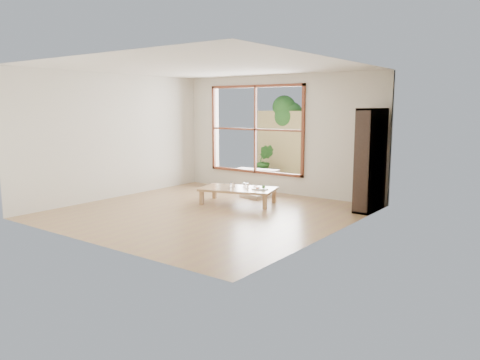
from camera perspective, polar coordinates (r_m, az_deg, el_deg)
The scene contains 15 objects.
ground at distance 8.64m, azimuth -3.99°, elevation -3.90°, with size 5.00×5.00×0.00m, color #956C4A.
low_table at distance 9.30m, azimuth -0.21°, elevation -1.20°, with size 1.62×1.20×0.32m.
floor_cushion at distance 10.05m, azimuth 2.15°, elevation -1.82°, with size 0.56×0.56×0.08m, color beige.
bookshelf at distance 8.93m, azimuth 15.63°, elevation 2.36°, with size 0.30×0.85×1.89m, color #30221A.
glass_tall at distance 9.28m, azimuth -1.00°, elevation -0.60°, with size 0.07×0.07×0.12m, color silver.
glass_mid at distance 9.28m, azimuth 0.85°, elevation -0.70°, with size 0.07×0.07×0.09m, color silver.
glass_short at distance 9.41m, azimuth 0.53°, elevation -0.60°, with size 0.06×0.06×0.08m, color silver.
glass_small at distance 9.38m, azimuth -0.80°, elevation -0.65°, with size 0.06×0.06×0.08m, color silver.
food_tray at distance 9.13m, azimuth 2.52°, elevation -1.04°, with size 0.29×0.22×0.08m.
deck at distance 11.82m, azimuth 5.03°, elevation -0.42°, with size 2.80×2.00×0.05m, color #383229.
garden_bench at distance 11.70m, azimuth 2.11°, elevation 1.06°, with size 1.14×0.49×0.35m.
bamboo_fence at distance 12.57m, azimuth 7.47°, elevation 4.23°, with size 2.80×0.06×1.80m, color tan.
shrub_right at distance 11.98m, azimuth 9.93°, elevation 2.14°, with size 0.90×0.78×1.00m, color #306023.
shrub_left at distance 12.63m, azimuth 3.00°, elevation 2.34°, with size 0.49×0.39×0.88m, color #306023.
garden_tree at distance 13.13m, azimuth 5.58°, elevation 7.63°, with size 1.04×0.85×2.22m.
Camera 1 is at (5.48, -6.39, 1.92)m, focal length 35.00 mm.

